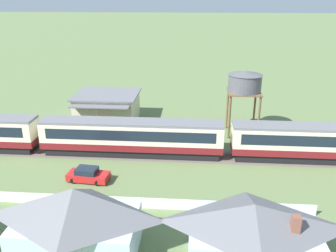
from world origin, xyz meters
TOP-DOWN VIEW (x-y plane):
  - ground_plane at (0.00, 0.00)m, footprint 600.00×600.00m
  - passenger_train at (-7.48, -0.13)m, footprint 87.08×2.95m
  - railway_track at (-2.24, -0.13)m, footprint 136.50×3.60m
  - station_building at (-24.30, 11.11)m, footprint 9.08×8.91m
  - water_tower at (-5.21, 7.49)m, footprint 4.45×4.45m
  - cottage_grey_roof at (-19.76, -16.99)m, footprint 9.31×5.55m
  - cottage_grey_roof_2 at (-7.33, -16.94)m, footprint 9.43×6.06m
  - picket_fence_front at (-26.48, -11.11)m, footprint 51.03×0.06m
  - parked_car_red at (-22.08, -6.74)m, footprint 4.29×2.17m

SIDE VIEW (x-z plane):
  - ground_plane at x=0.00m, z-range 0.00..0.00m
  - railway_track at x=-2.24m, z-range -0.01..0.03m
  - picket_fence_front at x=-26.48m, z-range 0.00..1.05m
  - parked_car_red at x=-22.08m, z-range -0.05..1.38m
  - station_building at x=-24.30m, z-range 0.03..4.15m
  - passenger_train at x=-7.48m, z-range 0.23..4.39m
  - cottage_grey_roof_2 at x=-7.33m, z-range 0.09..4.69m
  - cottage_grey_roof at x=-19.76m, z-range 0.10..5.38m
  - water_tower at x=-5.21m, z-range 2.72..11.28m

